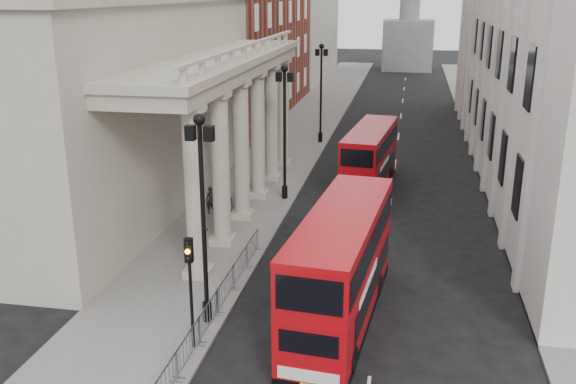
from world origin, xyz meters
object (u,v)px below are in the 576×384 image
object	(u,v)px
lamp_post_south	(203,207)
lamp_post_mid	(285,123)
bus_near	(341,265)
pedestrian_b	(200,215)
bus_far	(370,157)
traffic_light	(190,273)
pedestrian_a	(211,200)
pedestrian_c	(227,202)
lamp_post_north	(321,86)

from	to	relation	value
lamp_post_south	lamp_post_mid	xyz separation A→B (m)	(0.00, 16.00, 0.00)
bus_near	pedestrian_b	size ratio (longest dim) A/B	6.10
bus_near	bus_far	xyz separation A→B (m)	(-0.10, 18.27, -0.24)
lamp_post_south	traffic_light	distance (m)	2.71
lamp_post_south	lamp_post_mid	world-z (taller)	same
traffic_light	pedestrian_a	world-z (taller)	traffic_light
lamp_post_south	pedestrian_c	bearing A→B (deg)	102.43
lamp_post_north	pedestrian_a	bearing A→B (deg)	-100.55
lamp_post_mid	bus_near	distance (m)	15.74
lamp_post_north	bus_far	xyz separation A→B (m)	(5.04, -12.39, -2.78)
lamp_post_south	lamp_post_north	size ratio (longest dim) A/B	1.00
lamp_post_mid	bus_near	xyz separation A→B (m)	(5.14, -14.66, -2.55)
bus_near	pedestrian_c	world-z (taller)	bus_near
lamp_post_mid	lamp_post_north	distance (m)	16.00
bus_near	pedestrian_c	xyz separation A→B (m)	(-7.80, 10.74, -1.38)
lamp_post_mid	lamp_post_north	size ratio (longest dim) A/B	1.00
pedestrian_b	pedestrian_c	xyz separation A→B (m)	(0.76, 2.54, -0.01)
lamp_post_south	lamp_post_north	distance (m)	32.00
lamp_post_south	pedestrian_c	xyz separation A→B (m)	(-2.66, 12.08, -3.92)
bus_far	bus_near	bearing A→B (deg)	-83.70
pedestrian_a	pedestrian_b	distance (m)	2.76
traffic_light	bus_far	size ratio (longest dim) A/B	0.45
pedestrian_c	lamp_post_north	bearing A→B (deg)	88.07
traffic_light	bus_far	bearing A→B (deg)	77.14
traffic_light	bus_far	xyz separation A→B (m)	(4.94, 21.63, -0.98)
lamp_post_north	pedestrian_b	distance (m)	23.06
bus_far	pedestrian_a	bearing A→B (deg)	-133.95
bus_near	pedestrian_a	xyz separation A→B (m)	(-8.81, 10.94, -1.43)
bus_near	lamp_post_mid	bearing A→B (deg)	114.49
pedestrian_a	lamp_post_north	bearing A→B (deg)	78.59
pedestrian_a	pedestrian_b	xyz separation A→B (m)	(0.25, -2.75, 0.06)
lamp_post_north	pedestrian_a	xyz separation A→B (m)	(-3.67, -19.71, -3.98)
pedestrian_a	bus_near	bearing A→B (deg)	-52.04
pedestrian_b	bus_far	bearing A→B (deg)	-150.41
pedestrian_c	lamp_post_mid	bearing A→B (deg)	61.51
lamp_post_mid	lamp_post_north	world-z (taller)	same
lamp_post_mid	pedestrian_c	size ratio (longest dim) A/B	4.79
lamp_post_south	lamp_post_north	bearing A→B (deg)	90.00
lamp_post_south	pedestrian_b	world-z (taller)	lamp_post_south
bus_near	bus_far	size ratio (longest dim) A/B	1.11
lamp_post_mid	pedestrian_b	size ratio (longest dim) A/B	4.76
lamp_post_south	pedestrian_a	distance (m)	13.42
lamp_post_mid	lamp_post_south	bearing A→B (deg)	-90.00
lamp_post_north	bus_near	distance (m)	31.19
traffic_light	lamp_post_south	bearing A→B (deg)	92.84
pedestrian_a	lamp_post_mid	bearing A→B (deg)	44.48
traffic_light	pedestrian_b	bearing A→B (deg)	106.95
pedestrian_b	lamp_post_mid	bearing A→B (deg)	-138.27
lamp_post_south	pedestrian_b	bearing A→B (deg)	109.74
lamp_post_mid	traffic_light	world-z (taller)	lamp_post_mid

